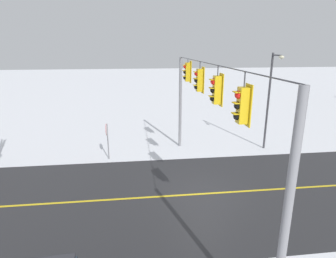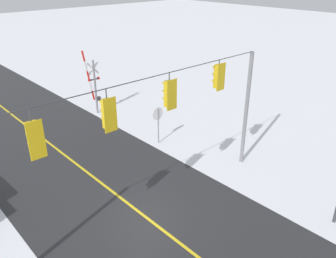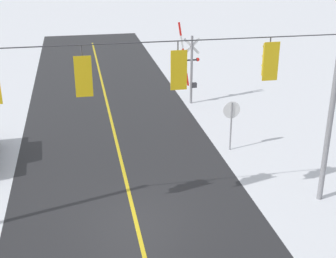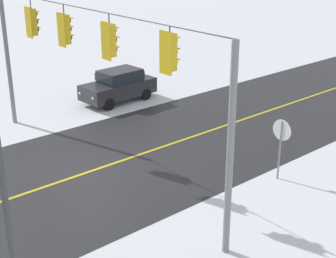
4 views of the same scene
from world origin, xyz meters
name	(u,v)px [view 1 (image 1 of 4)]	position (x,y,z in m)	size (l,w,h in m)	color
ground_plane	(203,194)	(0.00, 0.00, 0.00)	(160.00, 160.00, 0.00)	white
road_asphalt	(318,187)	(0.00, 6.00, 0.00)	(9.00, 80.00, 0.01)	#28282B
lane_centre_line	(318,187)	(0.00, 6.00, 0.01)	(0.14, 72.00, 0.01)	gold
signal_span	(206,105)	(-0.06, -0.01, 4.41)	(14.20, 0.47, 6.22)	gray
stop_sign	(107,133)	(-5.08, -4.90, 1.71)	(0.80, 0.09, 2.35)	gray
streetlamp_near	(271,93)	(-5.59, 5.79, 3.92)	(1.39, 0.28, 6.50)	#38383D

